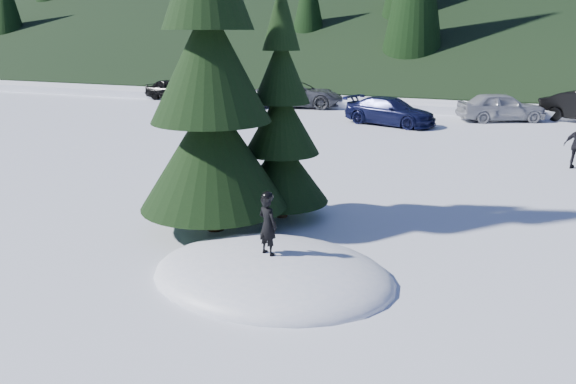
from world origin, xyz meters
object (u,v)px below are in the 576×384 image
at_px(spruce_tall, 210,78).
at_px(car_3, 390,111).
at_px(spruce_short, 281,129).
at_px(car_2, 298,94).
at_px(child_skier, 268,225).
at_px(car_4, 501,107).
at_px(car_0, 174,89).
at_px(car_1, 224,96).

xyz_separation_m(spruce_tall, car_3, (0.26, 15.91, -2.68)).
bearing_deg(spruce_short, car_2, 110.68).
bearing_deg(spruce_tall, car_3, 89.06).
height_order(child_skier, car_4, child_skier).
height_order(spruce_tall, spruce_short, spruce_tall).
bearing_deg(car_4, child_skier, 147.36).
bearing_deg(car_3, child_skier, -156.74).
distance_m(child_skier, car_0, 28.17).
height_order(car_0, car_3, car_0).
relative_size(spruce_tall, car_1, 2.17).
distance_m(spruce_short, car_4, 18.24).
distance_m(car_0, car_4, 19.90).
bearing_deg(car_2, car_4, -106.51).
relative_size(spruce_short, car_0, 1.38).
bearing_deg(car_1, spruce_tall, -134.27).
relative_size(child_skier, car_3, 0.24).
xyz_separation_m(spruce_tall, car_4, (5.00, 19.15, -2.62)).
xyz_separation_m(car_1, car_3, (10.22, -2.43, -0.01)).
distance_m(car_1, car_3, 10.51).
relative_size(car_1, car_4, 0.96).
distance_m(car_2, car_3, 7.73).
xyz_separation_m(spruce_tall, car_1, (-9.96, 18.34, -2.67)).
bearing_deg(car_0, child_skier, -138.39).
height_order(spruce_tall, car_4, spruce_tall).
height_order(spruce_tall, car_2, spruce_tall).
bearing_deg(spruce_short, child_skier, -70.49).
height_order(child_skier, car_0, child_skier).
bearing_deg(car_3, spruce_short, -159.94).
distance_m(spruce_tall, child_skier, 3.70).
relative_size(spruce_tall, car_2, 1.64).
bearing_deg(car_2, child_skier, -170.24).
distance_m(child_skier, car_1, 23.60).
bearing_deg(car_2, car_3, -135.08).
xyz_separation_m(child_skier, car_2, (-8.29, 22.18, -0.29)).
distance_m(car_3, car_4, 5.74).
xyz_separation_m(car_0, car_4, (19.85, -1.39, 0.04)).
xyz_separation_m(spruce_short, car_4, (4.00, 17.75, -1.40)).
bearing_deg(car_4, car_2, 59.25).
bearing_deg(spruce_short, car_1, 122.91).
distance_m(spruce_tall, car_4, 19.96).
height_order(car_0, car_1, car_0).
xyz_separation_m(spruce_tall, child_skier, (2.17, -1.91, -2.30)).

